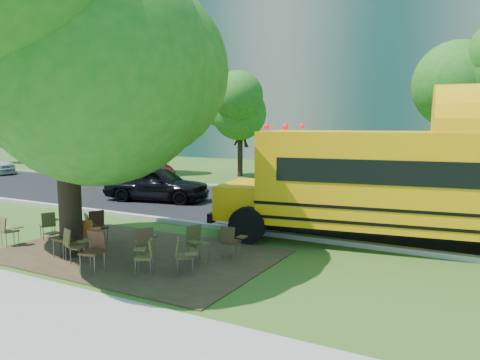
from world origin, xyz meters
The scene contains 32 objects.
ground centered at (0.00, 0.00, 0.00)m, with size 160.00×160.00×0.00m, color #2E4C17.
dirt_patch centered at (1.00, -0.50, 0.01)m, with size 7.00×4.50×0.03m, color #382819.
asphalt_road centered at (0.00, 7.00, 0.02)m, with size 80.00×8.00×0.04m, color black.
kerb_near centered at (0.00, 3.00, 0.07)m, with size 80.00×0.25×0.14m, color gray.
kerb_far centered at (0.00, 11.10, 0.07)m, with size 80.00×0.25×0.14m, color gray.
building_main centered at (-8.00, 36.00, 11.00)m, with size 38.00×16.00×22.00m, color slate.
building_left centered at (-38.00, 40.00, 10.00)m, with size 26.00×14.00×20.00m, color slate.
bg_tree_0 centered at (-12.00, 13.00, 4.57)m, with size 5.20×5.20×7.18m.
bg_tree_1 centered at (-20.00, 15.00, 5.39)m, with size 6.00×6.00×8.40m.
bg_tree_2 centered at (-5.00, 16.00, 4.21)m, with size 4.80×4.80×6.62m.
bg_tree_3 centered at (8.00, 14.00, 5.03)m, with size 5.60×5.60×7.84m.
main_tree centered at (-0.31, -1.38, 5.57)m, with size 7.20×7.20×9.19m.
school_bus centered at (8.56, 3.98, 1.81)m, with size 13.02×4.59×3.12m.
chair_0 centered at (-2.56, -1.56, 0.51)m, with size 0.63×0.49×0.82m.
chair_1 centered at (-0.70, -1.11, 0.50)m, with size 0.56×0.48×0.82m.
chair_2 centered at (-0.26, -0.94, 0.54)m, with size 0.59×0.74×0.87m.
chair_3 centered at (-0.34, -1.53, 0.60)m, with size 0.66×0.57×0.97m.
chair_4 centered at (0.19, -1.78, 0.53)m, with size 0.69×0.54×0.85m.
chair_5 centered at (1.16, -2.09, 0.58)m, with size 0.64×0.65×0.94m.
chair_6 centered at (2.36, -1.66, 0.52)m, with size 0.68×0.56×0.84m.
chair_7 centered at (3.05, -1.27, 0.52)m, with size 0.72×0.57×0.85m.
chair_8 centered at (-2.24, -0.51, 0.50)m, with size 0.53×0.67×0.81m.
chair_9 centered at (-1.11, -0.29, 0.50)m, with size 0.69×0.54×0.82m.
chair_10 centered at (-0.64, -0.19, 0.57)m, with size 0.60×0.77×0.92m.
chair_11 centered at (1.60, -0.82, 0.53)m, with size 0.57×0.73×0.85m.
chair_12 centered at (2.76, -0.33, 0.56)m, with size 0.56×0.72×0.91m.
chair_13 centered at (3.36, 0.32, 0.52)m, with size 0.55×0.49×0.84m.
black_car centered at (-3.68, 6.20, 0.76)m, with size 1.80×4.48×1.53m, color black.
bg_car_silver centered at (-11.89, 10.45, 0.61)m, with size 1.29×3.70×1.22m, color #959499.
bg_car_red centered at (-9.27, 10.80, 0.75)m, with size 2.49×5.39×1.50m, color #500F0D.
pedestrian_a centered at (-13.72, 12.48, 0.78)m, with size 0.57×0.37×1.56m, color #38417E.
pedestrian_b centered at (-18.50, 13.01, 0.88)m, with size 0.85×0.66×1.76m, color #756446.
Camera 1 is at (8.97, -9.43, 3.38)m, focal length 35.00 mm.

